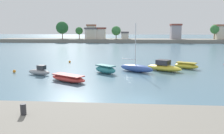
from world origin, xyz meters
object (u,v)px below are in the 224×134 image
Objects in this scene: moored_boat_1 at (68,78)px; moored_boat_5 at (186,66)px; moored_boat_3 at (136,68)px; moored_boat_4 at (164,67)px; moored_boat_0 at (39,71)px; moored_boat_2 at (105,69)px; mooring_buoy_2 at (70,62)px; mooring_buoy_0 at (14,71)px; mooring_bollard at (23,109)px.

moored_boat_1 is 1.35× the size of moored_boat_5.
moored_boat_4 is at bearing 47.19° from moored_boat_3.
moored_boat_3 reaches higher than moored_boat_1.
moored_boat_5 reaches higher than moored_boat_1.
moored_boat_0 reaches higher than moored_boat_5.
moored_boat_2 is 12.02m from mooring_buoy_2.
mooring_buoy_0 is at bearing -177.74° from moored_boat_1.
moored_boat_3 reaches higher than moored_boat_2.
moored_boat_4 is 12.84× the size of mooring_buoy_0.
moored_boat_2 is at bearing -50.85° from mooring_buoy_2.
moored_boat_0 is 8.61× the size of mooring_buoy_2.
mooring_bollard reaches higher than moored_boat_4.
moored_boat_1 is 0.76× the size of moored_boat_3.
moored_boat_0 is at bearing 174.22° from moored_boat_1.
moored_boat_3 reaches higher than moored_boat_0.
moored_boat_2 is (3.94, 5.50, 0.16)m from moored_boat_1.
moored_boat_3 reaches higher than mooring_bollard.
mooring_bollard is 19.84m from moored_boat_0.
moored_boat_2 is at bearing 2.90° from mooring_buoy_0.
mooring_bollard reaches higher than moored_boat_2.
moored_boat_3 is (8.35, 6.91, 0.17)m from moored_boat_1.
moored_boat_3 is (4.41, 1.41, 0.01)m from moored_boat_2.
moored_boat_0 is at bearing -96.64° from mooring_buoy_2.
moored_boat_4 is 17.54m from mooring_buoy_2.
moored_boat_2 is 0.67× the size of moored_boat_4.
mooring_buoy_2 is (-19.94, 4.59, -0.27)m from moored_boat_5.
moored_boat_1 is 1.42× the size of moored_boat_2.
moored_boat_4 reaches higher than moored_boat_1.
moored_boat_1 is 19.24m from moored_boat_5.
moored_boat_0 reaches higher than moored_boat_1.
moored_boat_3 is at bearing -33.38° from mooring_buoy_2.
moored_boat_1 is 10.36m from mooring_buoy_0.
moored_boat_5 is 9.64× the size of mooring_buoy_2.
mooring_bollard is at bearing -74.27° from moored_boat_3.
mooring_bollard is 0.18× the size of moored_boat_0.
mooring_bollard is 0.12× the size of moored_boat_1.
moored_boat_3 reaches higher than moored_boat_4.
moored_boat_0 reaches higher than moored_boat_2.
moored_boat_5 is (12.36, 4.73, -0.09)m from moored_boat_2.
moored_boat_0 is at bearing -129.20° from moored_boat_2.
moored_boat_5 is at bearing 55.67° from moored_boat_3.
moored_boat_2 is at bearing -129.20° from moored_boat_5.
moored_boat_4 is (17.45, 4.38, 0.11)m from moored_boat_0.
moored_boat_0 is 8.08× the size of mooring_buoy_0.
moored_boat_3 is at bearing -127.47° from moored_boat_5.
mooring_buoy_2 is (-5.16, 29.93, -1.76)m from mooring_bollard.
moored_boat_4 is (12.49, 7.96, 0.20)m from moored_boat_1.
moored_boat_5 is 9.05× the size of mooring_buoy_0.
moored_boat_4 is (8.56, 2.46, 0.05)m from moored_boat_2.
mooring_buoy_2 is at bearing 133.89° from moored_boat_1.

